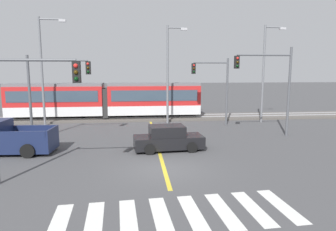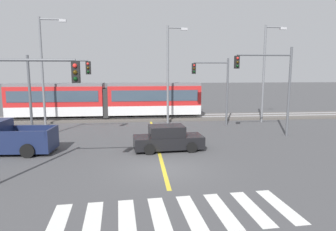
{
  "view_description": "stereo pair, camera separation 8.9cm",
  "coord_description": "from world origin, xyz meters",
  "px_view_note": "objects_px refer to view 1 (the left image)",
  "views": [
    {
      "loc": [
        -1.32,
        -14.25,
        4.86
      ],
      "look_at": [
        0.95,
        7.04,
        1.6
      ],
      "focal_mm": 32.0,
      "sensor_mm": 36.0,
      "label": 1
    },
    {
      "loc": [
        -1.23,
        -14.26,
        4.86
      ],
      "look_at": [
        0.95,
        7.04,
        1.6
      ],
      "focal_mm": 32.0,
      "sensor_mm": 36.0,
      "label": 2
    }
  ],
  "objects_px": {
    "light_rail_tram": "(106,99)",
    "street_lamp_east": "(265,69)",
    "pickup_truck": "(5,139)",
    "traffic_light_far_right": "(215,81)",
    "sedan_crossing": "(168,139)",
    "traffic_light_near_left": "(24,97)",
    "traffic_light_mid_right": "(271,79)",
    "traffic_light_mid_left": "(51,83)",
    "street_lamp_west": "(44,65)",
    "street_lamp_centre": "(169,69)"
  },
  "relations": [
    {
      "from": "sedan_crossing",
      "to": "traffic_light_near_left",
      "type": "relative_size",
      "value": 0.77
    },
    {
      "from": "traffic_light_near_left",
      "to": "street_lamp_centre",
      "type": "distance_m",
      "value": 16.02
    },
    {
      "from": "street_lamp_east",
      "to": "traffic_light_mid_left",
      "type": "bearing_deg",
      "value": -163.01
    },
    {
      "from": "traffic_light_near_left",
      "to": "street_lamp_east",
      "type": "relative_size",
      "value": 0.63
    },
    {
      "from": "pickup_truck",
      "to": "traffic_light_mid_left",
      "type": "bearing_deg",
      "value": 60.4
    },
    {
      "from": "traffic_light_near_left",
      "to": "traffic_light_mid_left",
      "type": "xyz_separation_m",
      "value": [
        -1.13,
        8.36,
        0.19
      ]
    },
    {
      "from": "traffic_light_far_right",
      "to": "light_rail_tram",
      "type": "bearing_deg",
      "value": 156.21
    },
    {
      "from": "traffic_light_mid_right",
      "to": "sedan_crossing",
      "type": "bearing_deg",
      "value": -158.93
    },
    {
      "from": "light_rail_tram",
      "to": "traffic_light_mid_right",
      "type": "xyz_separation_m",
      "value": [
        12.68,
        -9.12,
        2.2
      ]
    },
    {
      "from": "pickup_truck",
      "to": "traffic_light_far_right",
      "type": "bearing_deg",
      "value": 27.49
    },
    {
      "from": "traffic_light_mid_right",
      "to": "traffic_light_mid_left",
      "type": "relative_size",
      "value": 1.11
    },
    {
      "from": "traffic_light_far_right",
      "to": "street_lamp_centre",
      "type": "bearing_deg",
      "value": 159.38
    },
    {
      "from": "traffic_light_near_left",
      "to": "traffic_light_mid_left",
      "type": "relative_size",
      "value": 0.95
    },
    {
      "from": "light_rail_tram",
      "to": "traffic_light_mid_left",
      "type": "relative_size",
      "value": 3.15
    },
    {
      "from": "light_rail_tram",
      "to": "pickup_truck",
      "type": "relative_size",
      "value": 3.36
    },
    {
      "from": "traffic_light_far_right",
      "to": "street_lamp_west",
      "type": "relative_size",
      "value": 0.63
    },
    {
      "from": "pickup_truck",
      "to": "traffic_light_near_left",
      "type": "height_order",
      "value": "traffic_light_near_left"
    },
    {
      "from": "street_lamp_centre",
      "to": "traffic_light_mid_left",
      "type": "bearing_deg",
      "value": -147.14
    },
    {
      "from": "sedan_crossing",
      "to": "street_lamp_west",
      "type": "bearing_deg",
      "value": 136.39
    },
    {
      "from": "pickup_truck",
      "to": "street_lamp_centre",
      "type": "bearing_deg",
      "value": 40.18
    },
    {
      "from": "sedan_crossing",
      "to": "street_lamp_centre",
      "type": "xyz_separation_m",
      "value": [
        1.08,
        9.25,
        4.21
      ]
    },
    {
      "from": "street_lamp_west",
      "to": "street_lamp_centre",
      "type": "relative_size",
      "value": 1.06
    },
    {
      "from": "pickup_truck",
      "to": "traffic_light_mid_left",
      "type": "xyz_separation_m",
      "value": [
        1.9,
        3.35,
        3.11
      ]
    },
    {
      "from": "traffic_light_mid_right",
      "to": "traffic_light_far_right",
      "type": "xyz_separation_m",
      "value": [
        -2.86,
        4.79,
        -0.37
      ]
    },
    {
      "from": "light_rail_tram",
      "to": "sedan_crossing",
      "type": "distance_m",
      "value": 13.14
    },
    {
      "from": "traffic_light_near_left",
      "to": "street_lamp_west",
      "type": "bearing_deg",
      "value": 102.81
    },
    {
      "from": "light_rail_tram",
      "to": "street_lamp_centre",
      "type": "relative_size",
      "value": 2.12
    },
    {
      "from": "sedan_crossing",
      "to": "traffic_light_mid_right",
      "type": "xyz_separation_m",
      "value": [
        7.81,
        3.01,
        3.54
      ]
    },
    {
      "from": "light_rail_tram",
      "to": "street_lamp_east",
      "type": "distance_m",
      "value": 15.44
    },
    {
      "from": "pickup_truck",
      "to": "street_lamp_west",
      "type": "distance_m",
      "value": 10.1
    },
    {
      "from": "pickup_truck",
      "to": "street_lamp_west",
      "type": "bearing_deg",
      "value": 91.05
    },
    {
      "from": "light_rail_tram",
      "to": "traffic_light_mid_left",
      "type": "bearing_deg",
      "value": -108.29
    },
    {
      "from": "traffic_light_near_left",
      "to": "street_lamp_centre",
      "type": "xyz_separation_m",
      "value": [
        7.65,
        14.03,
        1.15
      ]
    },
    {
      "from": "street_lamp_west",
      "to": "street_lamp_east",
      "type": "height_order",
      "value": "street_lamp_west"
    },
    {
      "from": "traffic_light_mid_left",
      "to": "traffic_light_far_right",
      "type": "distance_m",
      "value": 13.33
    },
    {
      "from": "light_rail_tram",
      "to": "traffic_light_near_left",
      "type": "bearing_deg",
      "value": -95.72
    },
    {
      "from": "traffic_light_near_left",
      "to": "traffic_light_mid_left",
      "type": "distance_m",
      "value": 8.43
    },
    {
      "from": "sedan_crossing",
      "to": "traffic_light_near_left",
      "type": "distance_m",
      "value": 8.68
    },
    {
      "from": "sedan_crossing",
      "to": "pickup_truck",
      "type": "height_order",
      "value": "pickup_truck"
    },
    {
      "from": "light_rail_tram",
      "to": "street_lamp_east",
      "type": "bearing_deg",
      "value": -12.01
    },
    {
      "from": "traffic_light_far_right",
      "to": "street_lamp_west",
      "type": "bearing_deg",
      "value": 174.13
    },
    {
      "from": "pickup_truck",
      "to": "street_lamp_west",
      "type": "height_order",
      "value": "street_lamp_west"
    },
    {
      "from": "traffic_light_mid_left",
      "to": "street_lamp_west",
      "type": "distance_m",
      "value": 6.23
    },
    {
      "from": "pickup_truck",
      "to": "street_lamp_east",
      "type": "distance_m",
      "value": 21.82
    },
    {
      "from": "traffic_light_mid_right",
      "to": "street_lamp_east",
      "type": "distance_m",
      "value": 6.38
    },
    {
      "from": "sedan_crossing",
      "to": "street_lamp_west",
      "type": "xyz_separation_m",
      "value": [
        -9.77,
        9.31,
        4.56
      ]
    },
    {
      "from": "light_rail_tram",
      "to": "sedan_crossing",
      "type": "bearing_deg",
      "value": -68.09
    },
    {
      "from": "traffic_light_mid_right",
      "to": "street_lamp_east",
      "type": "relative_size",
      "value": 0.73
    },
    {
      "from": "traffic_light_mid_left",
      "to": "traffic_light_near_left",
      "type": "bearing_deg",
      "value": -82.28
    },
    {
      "from": "light_rail_tram",
      "to": "traffic_light_near_left",
      "type": "relative_size",
      "value": 3.31
    }
  ]
}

